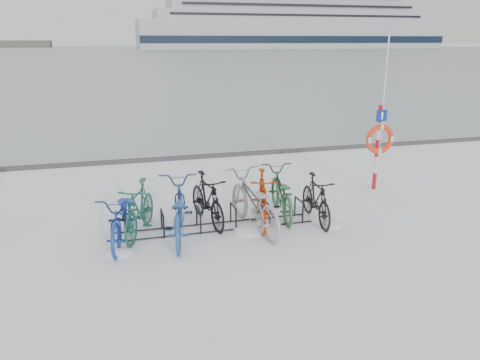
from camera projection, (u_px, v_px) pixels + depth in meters
ground at (216, 228)px, 9.55m from camera, size 900.00×900.00×0.00m
ice_sheet at (114, 52)px, 152.77m from camera, size 400.00×298.00×0.02m
quay_edge at (177, 158)px, 14.99m from camera, size 400.00×0.25×0.10m
bike_rack at (216, 220)px, 9.50m from camera, size 4.00×0.48×0.46m
lifebuoy_station at (379, 139)px, 11.61m from camera, size 0.75×0.22×3.92m
cruise_ferry at (292, 20)px, 206.15m from camera, size 136.35×25.72×44.80m
bike_0 at (122, 215)px, 8.77m from camera, size 1.05×2.09×1.05m
bike_1 at (139, 208)px, 9.10m from camera, size 1.12×1.89×1.09m
bike_2 at (178, 209)px, 8.96m from camera, size 1.11×2.29×1.15m
bike_3 at (207, 198)px, 9.68m from camera, size 0.81×1.87×1.09m
bike_4 at (253, 201)px, 9.36m from camera, size 1.09×2.35×1.19m
bike_5 at (262, 197)px, 9.65m from camera, size 0.99×1.95×1.13m
bike_6 at (281, 191)px, 10.16m from camera, size 0.98×2.10×1.06m
bike_7 at (316, 198)px, 9.80m from camera, size 0.61×1.73×1.02m
snow_drifts at (254, 230)px, 9.45m from camera, size 5.06×1.98×0.22m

